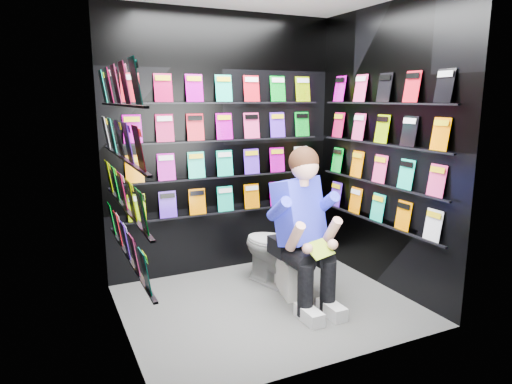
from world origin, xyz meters
name	(u,v)px	position (x,y,z in m)	size (l,w,h in m)	color
floor	(267,304)	(0.00, 0.00, 0.00)	(2.40, 2.40, 0.00)	#585856
wall_back	(223,145)	(0.00, 1.00, 1.30)	(2.40, 0.04, 2.60)	black
wall_front	(341,175)	(0.00, -1.00, 1.30)	(2.40, 0.04, 2.60)	black
wall_left	(116,166)	(-1.20, 0.00, 1.30)	(0.04, 2.00, 2.60)	black
wall_right	(384,149)	(1.20, 0.00, 1.30)	(0.04, 2.00, 2.60)	black
comics_back	(224,145)	(0.00, 0.97, 1.31)	(2.10, 0.06, 1.37)	red
comics_left	(121,165)	(-1.17, 0.00, 1.31)	(0.06, 1.70, 1.37)	red
comics_right	(381,149)	(1.17, 0.00, 1.31)	(0.06, 1.70, 1.37)	red
toilet	(277,248)	(0.28, 0.36, 0.37)	(0.42, 0.75, 0.73)	white
longbox	(293,276)	(0.33, 0.13, 0.16)	(0.23, 0.42, 0.32)	white
longbox_lid	(293,258)	(0.33, 0.13, 0.33)	(0.25, 0.45, 0.03)	white
reader	(298,213)	(0.28, -0.02, 0.80)	(0.57, 0.83, 1.53)	#171BBF
held_comic	(319,249)	(0.28, -0.37, 0.58)	(0.25, 0.01, 0.17)	green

